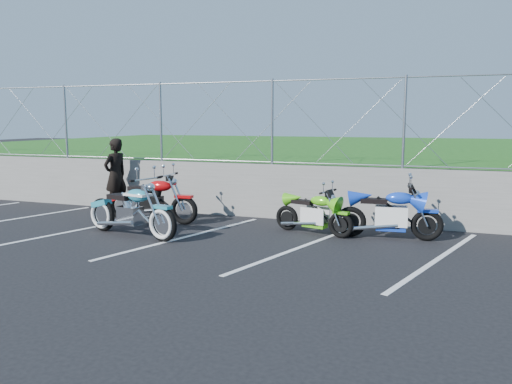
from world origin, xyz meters
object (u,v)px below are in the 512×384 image
(sportbike_blue, at_px, (390,216))
(naked_orange, at_px, (153,202))
(cruiser_turquoise, at_px, (132,213))
(person_standing, at_px, (116,175))
(sportbike_green, at_px, (314,215))

(sportbike_blue, bearing_deg, naked_orange, 176.84)
(cruiser_turquoise, distance_m, sportbike_blue, 5.17)
(naked_orange, xyz_separation_m, person_standing, (-1.67, 0.93, 0.46))
(naked_orange, bearing_deg, person_standing, 148.74)
(cruiser_turquoise, distance_m, person_standing, 3.07)
(sportbike_green, distance_m, sportbike_blue, 1.51)
(cruiser_turquoise, bearing_deg, sportbike_green, 36.30)
(sportbike_blue, xyz_separation_m, person_standing, (-6.93, 0.74, 0.48))
(cruiser_turquoise, xyz_separation_m, naked_orange, (-0.33, 1.36, -0.00))
(cruiser_turquoise, bearing_deg, sportbike_blue, 30.85)
(sportbike_blue, height_order, person_standing, person_standing)
(cruiser_turquoise, distance_m, sportbike_green, 3.72)
(cruiser_turquoise, relative_size, sportbike_blue, 1.15)
(sportbike_green, height_order, sportbike_blue, sportbike_blue)
(sportbike_green, relative_size, sportbike_blue, 0.84)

